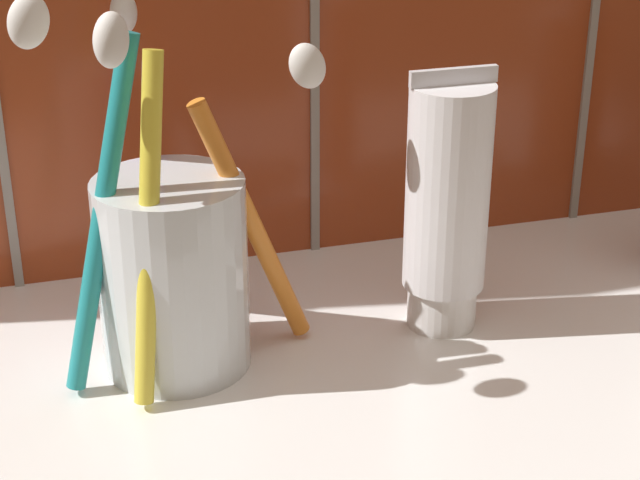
% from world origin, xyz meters
% --- Properties ---
extents(sink_counter, '(0.68, 0.29, 0.02)m').
position_xyz_m(sink_counter, '(0.00, 0.00, 0.01)').
color(sink_counter, white).
rests_on(sink_counter, ground).
extents(toothbrush_cup, '(0.15, 0.14, 0.19)m').
position_xyz_m(toothbrush_cup, '(-0.08, 0.04, 0.07)').
color(toothbrush_cup, silver).
rests_on(toothbrush_cup, sink_counter).
extents(toothpaste_tube, '(0.04, 0.04, 0.14)m').
position_xyz_m(toothpaste_tube, '(0.05, 0.04, 0.09)').
color(toothpaste_tube, white).
rests_on(toothpaste_tube, sink_counter).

